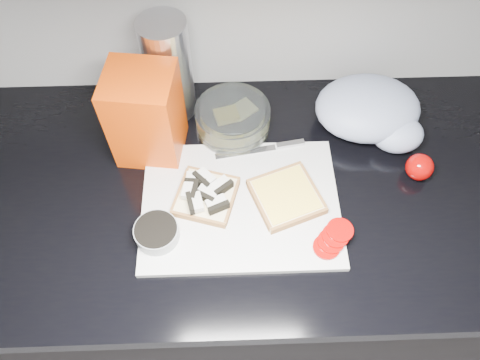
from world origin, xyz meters
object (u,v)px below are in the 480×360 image
(glass_bowl, at_px, (233,120))
(steel_canister, at_px, (169,69))
(bread_bag, at_px, (146,115))
(cutting_board, at_px, (240,204))

(glass_bowl, relative_size, steel_canister, 0.68)
(glass_bowl, distance_m, steel_canister, 0.18)
(bread_bag, bearing_deg, steel_canister, 76.99)
(steel_canister, bearing_deg, cutting_board, -61.79)
(bread_bag, bearing_deg, cutting_board, -32.30)
(cutting_board, bearing_deg, bread_bag, 140.11)
(cutting_board, relative_size, glass_bowl, 2.42)
(cutting_board, relative_size, bread_bag, 1.89)
(glass_bowl, height_order, steel_canister, steel_canister)
(cutting_board, xyz_separation_m, steel_canister, (-0.15, 0.27, 0.12))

